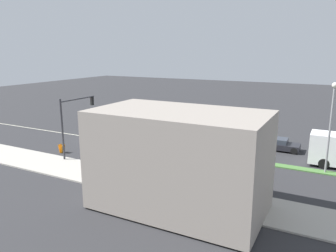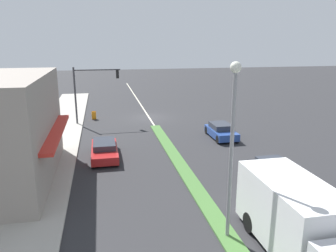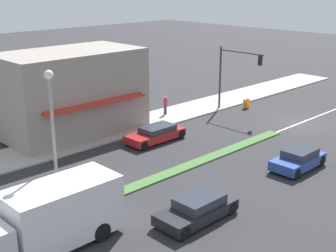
# 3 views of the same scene
# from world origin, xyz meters

# --- Properties ---
(ground_plane) EXTENTS (160.00, 160.00, 0.00)m
(ground_plane) POSITION_xyz_m (0.00, 18.00, 0.00)
(ground_plane) COLOR #2B2B2D
(sidewalk_right) EXTENTS (4.00, 73.00, 0.12)m
(sidewalk_right) POSITION_xyz_m (9.00, 18.50, 0.06)
(sidewalk_right) COLOR #A8A399
(sidewalk_right) RESTS_ON ground
(lane_marking_center) EXTENTS (0.16, 60.00, 0.01)m
(lane_marking_center) POSITION_xyz_m (0.00, 0.00, 0.00)
(lane_marking_center) COLOR beige
(lane_marking_center) RESTS_ON ground
(building_corner_store) EXTENTS (6.65, 10.62, 6.21)m
(building_corner_store) POSITION_xyz_m (11.07, 15.03, 3.23)
(building_corner_store) COLOR gray
(building_corner_store) RESTS_ON sidewalk_right
(traffic_signal_main) EXTENTS (4.59, 0.34, 5.60)m
(traffic_signal_main) POSITION_xyz_m (6.12, 1.64, 3.90)
(traffic_signal_main) COLOR #333338
(traffic_signal_main) RESTS_ON sidewalk_right
(street_lamp) EXTENTS (0.44, 0.44, 7.37)m
(street_lamp) POSITION_xyz_m (0.00, 23.12, 4.78)
(street_lamp) COLOR gray
(street_lamp) RESTS_ON median_strip
(pedestrian) EXTENTS (0.34, 0.34, 1.64)m
(pedestrian) POSITION_xyz_m (9.43, 6.69, 0.98)
(pedestrian) COLOR #282D42
(pedestrian) RESTS_ON sidewalk_right
(warning_aframe_sign) EXTENTS (0.45, 0.53, 0.84)m
(warning_aframe_sign) POSITION_xyz_m (5.92, -0.29, 0.43)
(warning_aframe_sign) COLOR orange
(warning_aframe_sign) RESTS_ON ground
(delivery_truck) EXTENTS (2.44, 7.50, 2.87)m
(delivery_truck) POSITION_xyz_m (-2.20, 25.09, 1.47)
(delivery_truck) COLOR silver
(delivery_truck) RESTS_ON ground
(hatchback_red) EXTENTS (1.85, 4.59, 1.15)m
(hatchback_red) POSITION_xyz_m (5.00, 11.91, 0.57)
(hatchback_red) COLOR #AD1E1E
(hatchback_red) RESTS_ON ground
(coupe_blue) EXTENTS (1.84, 3.88, 1.25)m
(coupe_blue) POSITION_xyz_m (-5.00, 8.99, 0.61)
(coupe_blue) COLOR #284793
(coupe_blue) RESTS_ON ground
(sedan_dark) EXTENTS (1.91, 4.36, 1.22)m
(sedan_dark) POSITION_xyz_m (-5.00, 18.37, 0.59)
(sedan_dark) COLOR black
(sedan_dark) RESTS_ON ground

